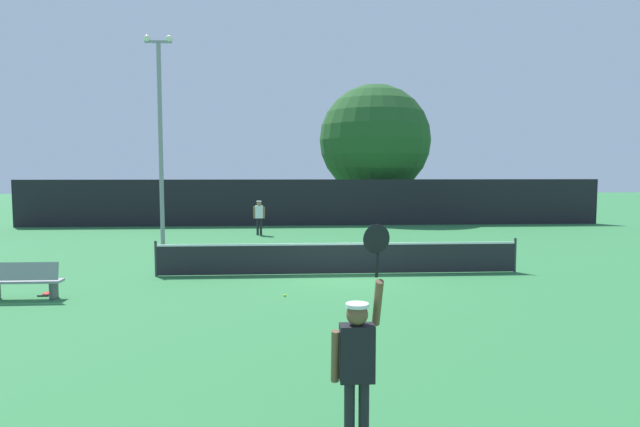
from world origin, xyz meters
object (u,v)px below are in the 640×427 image
Objects in this scene: parked_car_near at (195,206)px; spare_racket at (48,293)px; tennis_ball at (285,295)px; parked_car_mid at (440,203)px; player_serving at (358,355)px; large_tree at (375,140)px; courtside_bench at (23,280)px; light_pole at (160,128)px; player_receiving at (259,214)px.

spare_racket is at bearing -95.30° from parked_car_near.
parked_car_mid is at bearing 66.27° from tennis_ball.
parked_car_near reaches higher than tennis_ball.
tennis_ball is at bearing 96.19° from player_serving.
parked_car_mid is (5.62, 4.37, -4.35)m from large_tree.
light_pole reaches higher than courtside_bench.
light_pole reaches higher than large_tree.
parked_car_mid reaches higher than tennis_ball.
player_serving is 20.90m from player_receiving.
parked_car_near is at bearing -64.26° from player_receiving.
spare_racket is 30.77m from parked_car_mid.
parked_car_mid reaches higher than player_receiving.
player_receiving is 18.06m from parked_car_mid.
courtside_bench is at bearing -117.93° from parked_car_mid.
parked_car_near reaches higher than player_receiving.
parked_car_near is at bearing 102.67° from player_serving.
courtside_bench is at bearing -117.41° from spare_racket.
spare_racket is 0.83m from courtside_bench.
player_serving is 1.43× the size of courtside_bench.
player_serving is 4.98× the size of spare_racket.
player_serving is 10.88m from spare_racket.
parked_car_mid is at bearing 72.52° from player_serving.
light_pole is at bearing 118.03° from tennis_ball.
player_receiving is at bearing -128.16° from parked_car_mid.
player_serving reaches higher than courtside_bench.
courtside_bench is (-0.32, -0.61, 0.46)m from spare_racket.
parked_car_mid is at bearing 37.91° from large_tree.
player_receiving is at bearing 95.84° from player_serving.
light_pole is at bearing -91.62° from parked_car_near.
player_receiving is 24.83× the size of tennis_ball.
spare_racket is 0.06× the size of large_tree.
large_tree is (11.89, 20.92, 5.11)m from spare_racket.
light_pole is at bearing -133.13° from large_tree.
player_receiving is 13.40m from spare_racket.
spare_racket is at bearing -95.37° from light_pole.
player_receiving is 13.24m from tennis_ball.
parked_car_near and parked_car_mid have the same top height.
tennis_ball is at bearing 95.63° from player_receiving.
spare_racket is at bearing -119.61° from large_tree.
player_serving is 18.88m from light_pole.
parked_car_near is at bearing 104.75° from tennis_ball.
tennis_ball is at bearing -107.14° from parked_car_mid.
player_receiving is 11.77m from large_tree.
tennis_ball is 12.17m from light_pole.
spare_racket is at bearing 173.68° from tennis_ball.
player_serving is 37.93× the size of tennis_ball.
player_serving reaches higher than parked_car_near.
spare_racket is (-6.92, 8.32, -1.12)m from player_serving.
large_tree is (11.03, 11.77, 0.17)m from light_pole.
spare_racket is at bearing 68.97° from player_receiving.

